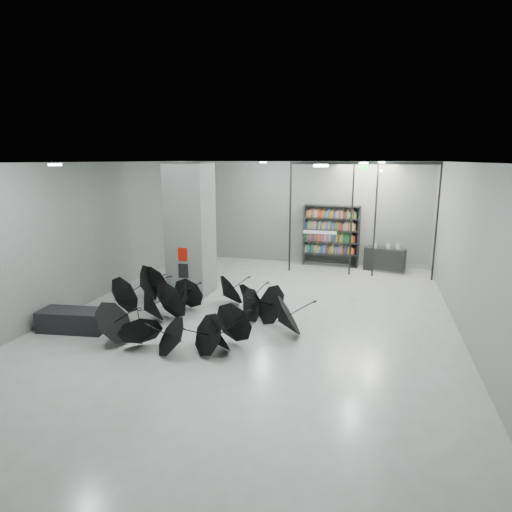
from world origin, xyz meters
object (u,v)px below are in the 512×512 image
(bench, at_px, (74,320))
(bookshelf, at_px, (331,236))
(column, at_px, (191,229))
(umbrella_cluster, at_px, (190,312))
(shop_counter, at_px, (385,259))

(bench, bearing_deg, bookshelf, 50.00)
(bench, xyz_separation_m, bookshelf, (5.33, 8.39, 0.92))
(column, relative_size, bench, 2.49)
(column, relative_size, umbrella_cluster, 0.70)
(bookshelf, relative_size, shop_counter, 1.63)
(shop_counter, bearing_deg, bookshelf, -175.21)
(bench, distance_m, umbrella_cluster, 2.79)
(bookshelf, bearing_deg, bench, -119.10)
(column, xyz_separation_m, umbrella_cluster, (1.02, -2.51, -1.69))
(bench, height_order, umbrella_cluster, umbrella_cluster)
(bench, bearing_deg, umbrella_cluster, 16.17)
(column, xyz_separation_m, bench, (-1.53, -3.64, -1.74))
(bookshelf, distance_m, umbrella_cluster, 7.82)
(column, xyz_separation_m, bookshelf, (3.79, 4.75, -0.83))
(bookshelf, bearing_deg, column, -125.30)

